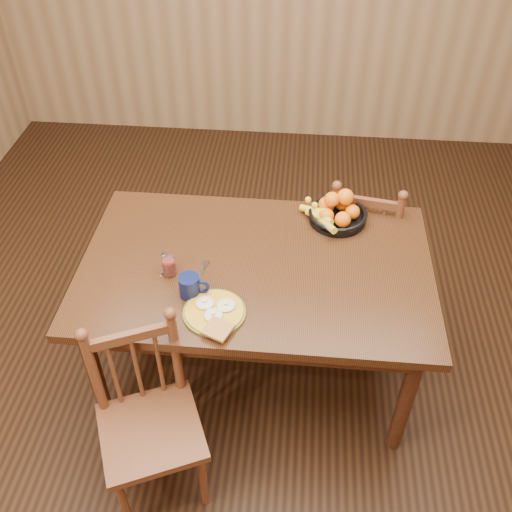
# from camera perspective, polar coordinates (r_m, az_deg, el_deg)

# --- Properties ---
(room) EXTENTS (4.52, 5.02, 2.72)m
(room) POSITION_cam_1_polar(r_m,az_deg,el_deg) (2.23, 0.00, 10.56)
(room) COLOR black
(room) RESTS_ON ground
(dining_table) EXTENTS (1.60, 1.00, 0.75)m
(dining_table) POSITION_cam_1_polar(r_m,az_deg,el_deg) (2.65, 0.00, -2.17)
(dining_table) COLOR black
(dining_table) RESTS_ON ground
(chair_far) EXTENTS (0.45, 0.44, 0.88)m
(chair_far) POSITION_cam_1_polar(r_m,az_deg,el_deg) (3.26, 10.52, 1.32)
(chair_far) COLOR #552D19
(chair_far) RESTS_ON ground
(chair_near) EXTENTS (0.53, 0.52, 0.89)m
(chair_near) POSITION_cam_1_polar(r_m,az_deg,el_deg) (2.49, -10.68, -15.95)
(chair_near) COLOR #552D19
(chair_near) RESTS_ON ground
(breakfast_plate) EXTENTS (0.26, 0.30, 0.04)m
(breakfast_plate) POSITION_cam_1_polar(r_m,az_deg,el_deg) (2.38, -4.16, -5.65)
(breakfast_plate) COLOR #59601E
(breakfast_plate) RESTS_ON dining_table
(fork) EXTENTS (0.05, 0.18, 0.00)m
(fork) POSITION_cam_1_polar(r_m,az_deg,el_deg) (2.56, -5.48, -1.65)
(fork) COLOR silver
(fork) RESTS_ON dining_table
(spoon) EXTENTS (0.04, 0.16, 0.01)m
(spoon) POSITION_cam_1_polar(r_m,az_deg,el_deg) (2.65, -9.14, -0.24)
(spoon) COLOR silver
(spoon) RESTS_ON dining_table
(coffee_mug) EXTENTS (0.13, 0.09, 0.10)m
(coffee_mug) POSITION_cam_1_polar(r_m,az_deg,el_deg) (2.44, -6.59, -2.99)
(coffee_mug) COLOR #0B123C
(coffee_mug) RESTS_ON dining_table
(juice_glass) EXTENTS (0.06, 0.06, 0.09)m
(juice_glass) POSITION_cam_1_polar(r_m,az_deg,el_deg) (2.55, -8.70, -1.08)
(juice_glass) COLOR silver
(juice_glass) RESTS_ON dining_table
(fruit_bowl) EXTENTS (0.32, 0.32, 0.17)m
(fruit_bowl) POSITION_cam_1_polar(r_m,az_deg,el_deg) (2.84, 8.04, 4.39)
(fruit_bowl) COLOR black
(fruit_bowl) RESTS_ON dining_table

